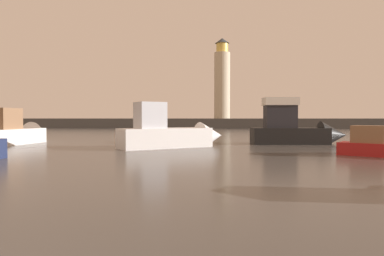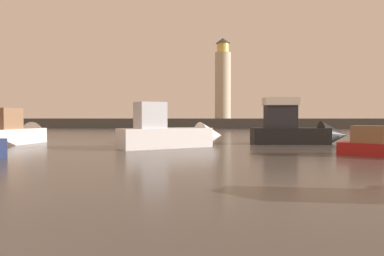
{
  "view_description": "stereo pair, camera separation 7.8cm",
  "coord_description": "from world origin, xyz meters",
  "px_view_note": "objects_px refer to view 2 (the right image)",
  "views": [
    {
      "loc": [
        3.2,
        -2.39,
        2.23
      ],
      "look_at": [
        1.68,
        22.18,
        1.51
      ],
      "focal_mm": 32.39,
      "sensor_mm": 36.0,
      "label": 1
    },
    {
      "loc": [
        3.28,
        -2.38,
        2.23
      ],
      "look_at": [
        1.68,
        22.18,
        1.51
      ],
      "focal_mm": 32.39,
      "sensor_mm": 36.0,
      "label": 2
    }
  ],
  "objects_px": {
    "lighthouse": "(223,81)",
    "motorboat_4": "(299,130)",
    "motorboat_0": "(175,134)",
    "motorboat_1": "(20,132)"
  },
  "relations": [
    {
      "from": "motorboat_1",
      "to": "lighthouse",
      "type": "bearing_deg",
      "value": 67.67
    },
    {
      "from": "lighthouse",
      "to": "motorboat_4",
      "type": "distance_m",
      "value": 46.05
    },
    {
      "from": "lighthouse",
      "to": "motorboat_1",
      "type": "relative_size",
      "value": 2.13
    },
    {
      "from": "motorboat_0",
      "to": "motorboat_4",
      "type": "bearing_deg",
      "value": 21.19
    },
    {
      "from": "lighthouse",
      "to": "motorboat_0",
      "type": "xyz_separation_m",
      "value": [
        -4.79,
        -48.8,
        -9.25
      ]
    },
    {
      "from": "lighthouse",
      "to": "motorboat_1",
      "type": "xyz_separation_m",
      "value": [
        -18.82,
        -45.81,
        -9.32
      ]
    },
    {
      "from": "lighthouse",
      "to": "motorboat_0",
      "type": "bearing_deg",
      "value": -95.6
    },
    {
      "from": "motorboat_0",
      "to": "motorboat_4",
      "type": "relative_size",
      "value": 1.02
    },
    {
      "from": "lighthouse",
      "to": "motorboat_0",
      "type": "distance_m",
      "value": 49.9
    },
    {
      "from": "lighthouse",
      "to": "motorboat_4",
      "type": "bearing_deg",
      "value": -83.04
    }
  ]
}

